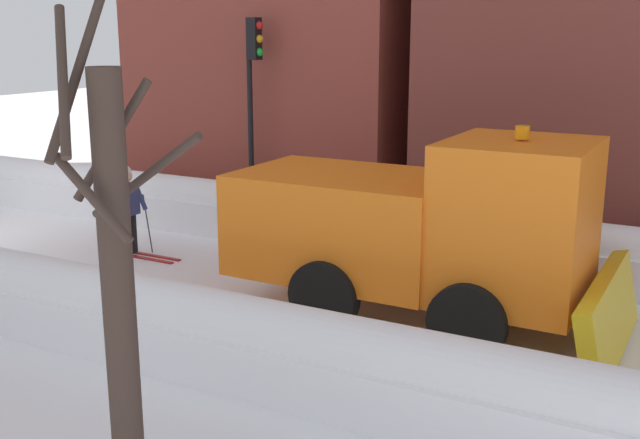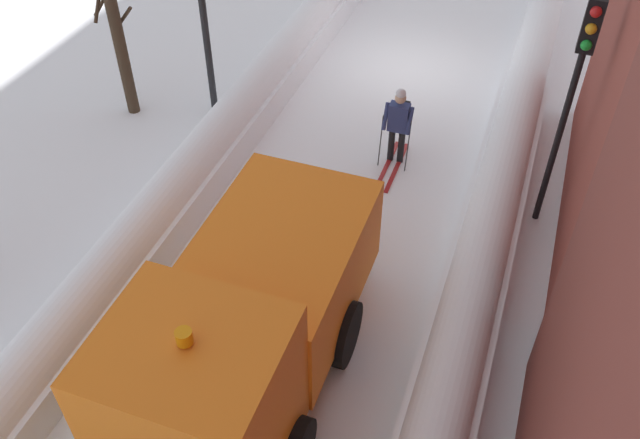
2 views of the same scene
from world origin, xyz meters
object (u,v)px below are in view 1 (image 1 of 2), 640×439
at_px(skier, 128,206).
at_px(bare_tree_mid, 117,293).
at_px(plow_truck, 425,228).
at_px(traffic_light_pole, 253,83).

bearing_deg(skier, bare_tree_mid, 42.14).
height_order(plow_truck, traffic_light_pole, traffic_light_pole).
distance_m(skier, bare_tree_mid, 9.05).
bearing_deg(bare_tree_mid, traffic_light_pole, -152.69).
bearing_deg(bare_tree_mid, plow_truck, 175.84).
relative_size(plow_truck, skier, 3.31).
xyz_separation_m(skier, bare_tree_mid, (6.65, 6.02, 1.24)).
height_order(skier, traffic_light_pole, traffic_light_pole).
xyz_separation_m(plow_truck, skier, (-0.56, -6.46, -0.48)).
relative_size(traffic_light_pole, bare_tree_mid, 0.98).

